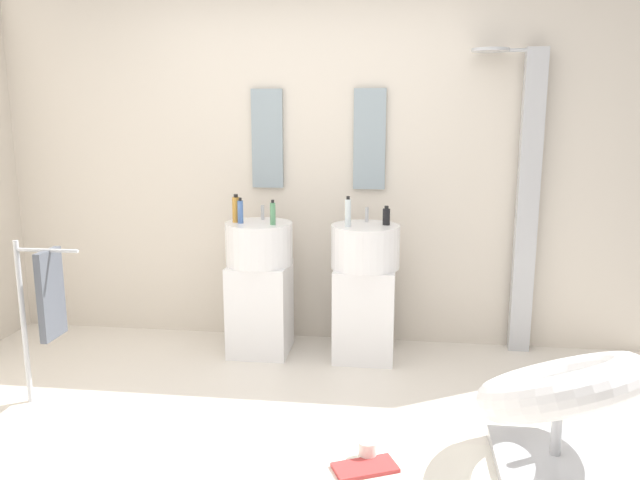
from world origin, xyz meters
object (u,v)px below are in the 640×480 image
Objects in this scene: pedestal_sink_right at (365,288)px; soap_bottle_clear at (348,213)px; shower_column at (525,197)px; lounge_chair at (559,397)px; magazine_red at (365,468)px; soap_bottle_green at (273,213)px; soap_bottle_blue at (240,211)px; soap_bottle_black at (386,216)px; pedestal_sink_left at (260,285)px; soap_bottle_amber at (236,209)px; towel_rack at (46,298)px; coffee_mug at (367,450)px.

soap_bottle_clear is at bearing -147.22° from pedestal_sink_right.
shower_column is 1.68m from lounge_chair.
magazine_red is 1.77× the size of soap_bottle_green.
pedestal_sink_right is 5.92× the size of soap_bottle_blue.
soap_bottle_green is (-0.74, -0.10, 0.02)m from soap_bottle_black.
pedestal_sink_left is 5.36× the size of soap_bottle_amber.
soap_bottle_green reaches higher than lounge_chair.
pedestal_sink_right is 0.49× the size of shower_column.
shower_column is 12.39× the size of soap_bottle_green.
pedestal_sink_right is at bearing 128.16° from lounge_chair.
soap_bottle_amber is at bearing 48.10° from towel_rack.
soap_bottle_black is at bearing 7.43° from soap_bottle_green.
soap_bottle_black is at bearing 27.59° from towel_rack.
soap_bottle_clear reaches higher than soap_bottle_black.
soap_bottle_green reaches higher than coffee_mug.
coffee_mug is at bearing -121.15° from shower_column.
shower_column is (1.05, 0.27, 0.60)m from pedestal_sink_right.
soap_bottle_black reaches higher than pedestal_sink_left.
lounge_chair is 12.42× the size of coffee_mug.
soap_bottle_green is at bearing 179.75° from soap_bottle_clear.
soap_bottle_clear is (0.76, -0.07, 0.00)m from soap_bottle_amber.
soap_bottle_green is (-0.70, 1.34, 0.97)m from magazine_red.
shower_column is at bearing 14.38° from pedestal_sink_right.
pedestal_sink_left is 0.92× the size of lounge_chair.
soap_bottle_green reaches higher than magazine_red.
soap_bottle_black reaches higher than towel_rack.
soap_bottle_amber reaches higher than soap_bottle_blue.
lounge_chair is 6.45× the size of soap_bottle_blue.
towel_rack is at bearing -141.90° from soap_bottle_green.
soap_bottle_clear reaches higher than soap_bottle_amber.
shower_column is at bearing 16.35° from soap_bottle_clear.
soap_bottle_black is at bearing 1.50° from soap_bottle_amber.
soap_bottle_blue is (-0.23, 0.04, 0.00)m from soap_bottle_green.
lounge_chair is at bearing -51.84° from pedestal_sink_right.
pedestal_sink_left is at bearing 173.29° from soap_bottle_clear.
soap_bottle_green is at bearing 119.64° from coffee_mug.
soap_bottle_clear is at bearing -5.43° from soap_bottle_amber.
lounge_chair is 8.75× the size of soap_bottle_black.
shower_column is 1.91m from soap_bottle_blue.
soap_bottle_amber is (-0.87, 0.00, 0.52)m from pedestal_sink_right.
coffee_mug is at bearing -91.44° from soap_bottle_black.
soap_bottle_clear is (-0.21, 1.34, 0.99)m from magazine_red.
soap_bottle_green is 0.83× the size of soap_bottle_clear.
shower_column is 23.06× the size of coffee_mug.
shower_column is 1.70m from soap_bottle_green.
towel_rack is 1.94m from coffee_mug.
shower_column reaches higher than soap_bottle_amber.
pedestal_sink_right is 6.12× the size of soap_bottle_green.
coffee_mug is 1.62m from soap_bottle_black.
pedestal_sink_left is 1.38m from towel_rack.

